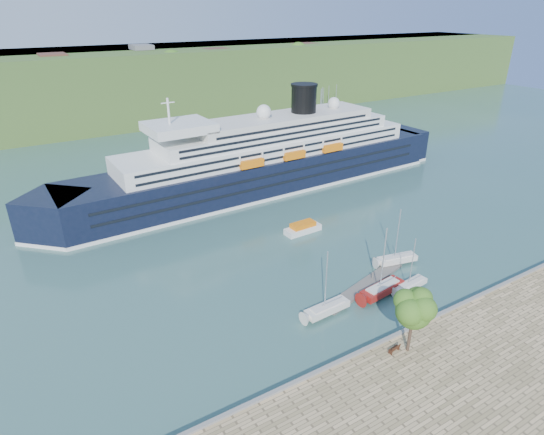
{
  "coord_description": "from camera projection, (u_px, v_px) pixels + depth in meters",
  "views": [
    {
      "loc": [
        -39.5,
        -30.38,
        37.93
      ],
      "look_at": [
        -2.73,
        30.0,
        5.02
      ],
      "focal_mm": 30.0,
      "sensor_mm": 36.0,
      "label": 1
    }
  ],
  "objects": [
    {
      "name": "ground",
      "position": [
        412.0,
        333.0,
        58.16
      ],
      "size": [
        400.0,
        400.0,
        0.0
      ],
      "primitive_type": "plane",
      "color": "#325957",
      "rests_on": "ground"
    },
    {
      "name": "far_hillside",
      "position": [
        114.0,
        85.0,
        165.36
      ],
      "size": [
        400.0,
        50.0,
        24.0
      ],
      "primitive_type": "cube",
      "color": "#345120",
      "rests_on": "ground"
    },
    {
      "name": "quay_coping",
      "position": [
        414.0,
        326.0,
        57.52
      ],
      "size": [
        220.0,
        0.5,
        0.3
      ],
      "primitive_type": "cube",
      "color": "slate",
      "rests_on": "promenade"
    },
    {
      "name": "cruise_ship",
      "position": [
        264.0,
        140.0,
        99.61
      ],
      "size": [
        100.83,
        17.27,
        22.56
      ],
      "primitive_type": null,
      "rotation": [
        0.0,
        0.0,
        0.03
      ],
      "color": "black",
      "rests_on": "ground"
    },
    {
      "name": "park_bench",
      "position": [
        394.0,
        348.0,
        53.29
      ],
      "size": [
        1.67,
        0.85,
        1.03
      ],
      "primitive_type": null,
      "rotation": [
        0.0,
        0.0,
        0.12
      ],
      "color": "#452313",
      "rests_on": "promenade"
    },
    {
      "name": "promenade_tree",
      "position": [
        412.0,
        319.0,
        51.84
      ],
      "size": [
        5.51,
        5.51,
        9.12
      ],
      "primitive_type": null,
      "color": "#2E5717",
      "rests_on": "promenade"
    },
    {
      "name": "floating_pontoon",
      "position": [
        365.0,
        285.0,
        67.66
      ],
      "size": [
        17.68,
        6.45,
        0.39
      ],
      "primitive_type": null,
      "rotation": [
        0.0,
        0.0,
        0.25
      ],
      "color": "#66615A",
      "rests_on": "ground"
    },
    {
      "name": "sailboat_white_near",
      "position": [
        329.0,
        285.0,
        59.66
      ],
      "size": [
        7.39,
        2.38,
        9.42
      ],
      "primitive_type": null,
      "rotation": [
        0.0,
        0.0,
        0.05
      ],
      "color": "silver",
      "rests_on": "ground"
    },
    {
      "name": "sailboat_red",
      "position": [
        385.0,
        264.0,
        63.47
      ],
      "size": [
        8.34,
        3.17,
        10.51
      ],
      "primitive_type": null,
      "rotation": [
        0.0,
        0.0,
        0.11
      ],
      "color": "maroon",
      "rests_on": "ground"
    },
    {
      "name": "sailboat_white_far",
      "position": [
        400.0,
        238.0,
        71.69
      ],
      "size": [
        7.49,
        3.5,
        9.34
      ],
      "primitive_type": null,
      "rotation": [
        0.0,
        0.0,
        -0.21
      ],
      "color": "silver",
      "rests_on": "ground"
    },
    {
      "name": "tender_launch",
      "position": [
        303.0,
        227.0,
        83.61
      ],
      "size": [
        7.2,
        2.67,
        1.97
      ],
      "primitive_type": null,
      "rotation": [
        0.0,
        0.0,
        0.03
      ],
      "color": "orange",
      "rests_on": "ground"
    },
    {
      "name": "sailboat_extra",
      "position": [
        414.0,
        266.0,
        65.26
      ],
      "size": [
        6.51,
        2.4,
        8.22
      ],
      "primitive_type": null,
      "rotation": [
        0.0,
        0.0,
        0.1
      ],
      "color": "silver",
      "rests_on": "ground"
    }
  ]
}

